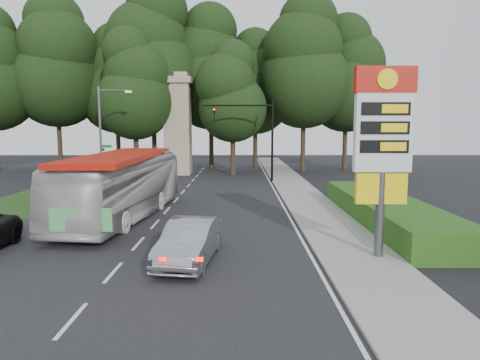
{
  "coord_description": "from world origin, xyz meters",
  "views": [
    {
      "loc": [
        4.15,
        -13.07,
        4.78
      ],
      "look_at": [
        4.18,
        7.65,
        2.2
      ],
      "focal_mm": 32.0,
      "sensor_mm": 36.0,
      "label": 1
    }
  ],
  "objects_px": {
    "monument": "(178,124)",
    "sedan_silver": "(190,241)",
    "transit_bus": "(122,186)",
    "gas_station_pylon": "(383,136)",
    "streetlight_signs": "(103,131)",
    "traffic_signal_mast": "(257,128)"
  },
  "relations": [
    {
      "from": "traffic_signal_mast",
      "to": "streetlight_signs",
      "type": "height_order",
      "value": "streetlight_signs"
    },
    {
      "from": "sedan_silver",
      "to": "transit_bus",
      "type": "bearing_deg",
      "value": 128.12
    },
    {
      "from": "gas_station_pylon",
      "to": "sedan_silver",
      "type": "height_order",
      "value": "gas_station_pylon"
    },
    {
      "from": "gas_station_pylon",
      "to": "streetlight_signs",
      "type": "bearing_deg",
      "value": 128.96
    },
    {
      "from": "monument",
      "to": "transit_bus",
      "type": "xyz_separation_m",
      "value": [
        0.04,
        -20.97,
        -3.41
      ]
    },
    {
      "from": "traffic_signal_mast",
      "to": "streetlight_signs",
      "type": "distance_m",
      "value": 12.83
    },
    {
      "from": "streetlight_signs",
      "to": "sedan_silver",
      "type": "distance_m",
      "value": 22.68
    },
    {
      "from": "transit_bus",
      "to": "streetlight_signs",
      "type": "bearing_deg",
      "value": 117.11
    },
    {
      "from": "gas_station_pylon",
      "to": "traffic_signal_mast",
      "type": "relative_size",
      "value": 0.95
    },
    {
      "from": "gas_station_pylon",
      "to": "streetlight_signs",
      "type": "relative_size",
      "value": 0.86
    },
    {
      "from": "traffic_signal_mast",
      "to": "transit_bus",
      "type": "relative_size",
      "value": 0.59
    },
    {
      "from": "gas_station_pylon",
      "to": "sedan_silver",
      "type": "xyz_separation_m",
      "value": [
        -6.81,
        -0.3,
        -3.7
      ]
    },
    {
      "from": "traffic_signal_mast",
      "to": "monument",
      "type": "height_order",
      "value": "monument"
    },
    {
      "from": "traffic_signal_mast",
      "to": "sedan_silver",
      "type": "bearing_deg",
      "value": -98.38
    },
    {
      "from": "monument",
      "to": "sedan_silver",
      "type": "height_order",
      "value": "monument"
    },
    {
      "from": "monument",
      "to": "sedan_silver",
      "type": "bearing_deg",
      "value": -81.17
    },
    {
      "from": "transit_bus",
      "to": "sedan_silver",
      "type": "relative_size",
      "value": 2.67
    },
    {
      "from": "traffic_signal_mast",
      "to": "sedan_silver",
      "type": "distance_m",
      "value": 22.88
    },
    {
      "from": "monument",
      "to": "transit_bus",
      "type": "distance_m",
      "value": 21.24
    },
    {
      "from": "gas_station_pylon",
      "to": "traffic_signal_mast",
      "type": "xyz_separation_m",
      "value": [
        -3.52,
        22.0,
        0.22
      ]
    },
    {
      "from": "streetlight_signs",
      "to": "monument",
      "type": "bearing_deg",
      "value": 58.03
    },
    {
      "from": "gas_station_pylon",
      "to": "transit_bus",
      "type": "xyz_separation_m",
      "value": [
        -11.16,
        7.04,
        -2.75
      ]
    }
  ]
}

